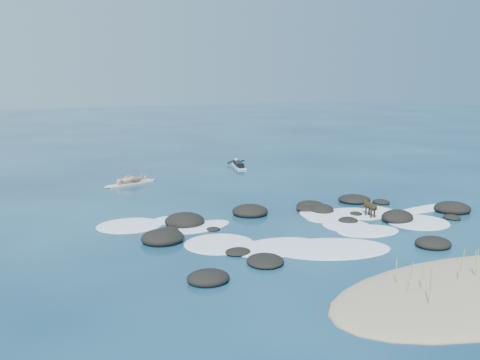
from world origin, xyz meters
TOP-DOWN VIEW (x-y plane):
  - ground at (0.00, 0.00)m, footprint 160.00×160.00m
  - sand_dune at (0.00, -8.20)m, footprint 9.00×4.40m
  - dune_grass at (-0.41, -8.04)m, footprint 3.96×1.46m
  - reef_rocks at (-0.50, -0.66)m, footprint 13.87×7.78m
  - breaking_foam at (-0.54, -1.26)m, footprint 15.27×8.60m
  - standing_surfer_rig at (-4.27, 9.61)m, footprint 3.00×1.33m
  - paddling_surfer_rig at (3.10, 11.86)m, footprint 1.34×2.52m
  - dog at (2.39, -1.12)m, footprint 0.39×1.10m

SIDE VIEW (x-z plane):
  - ground at x=0.00m, z-range 0.00..0.00m
  - sand_dune at x=0.00m, z-range -0.30..0.30m
  - breaking_foam at x=-0.54m, z-range -0.05..0.07m
  - reef_rocks at x=-0.50m, z-range -0.18..0.42m
  - paddling_surfer_rig at x=3.10m, z-range -0.07..0.37m
  - dog at x=2.39m, z-range 0.11..0.82m
  - dune_grass at x=-0.41m, z-range 0.05..1.10m
  - standing_surfer_rig at x=-4.27m, z-range -0.19..1.57m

